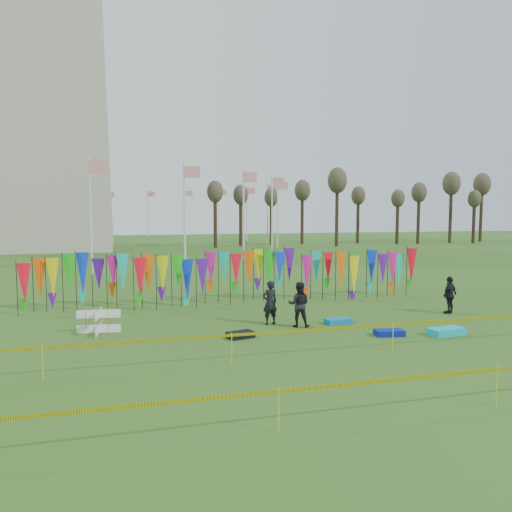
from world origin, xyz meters
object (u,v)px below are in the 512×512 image
object	(u,v)px
kite_bag_blue	(389,333)
kite_bag_teal	(446,331)
kite_bag_turquoise	(338,321)
box_kite	(99,321)
kite_bag_black	(240,335)
person_right	(450,295)
person_mid	(299,304)
person_left	(270,303)

from	to	relation	value
kite_bag_blue	kite_bag_teal	bearing A→B (deg)	-13.05
kite_bag_turquoise	kite_bag_blue	world-z (taller)	kite_bag_blue
box_kite	kite_bag_black	xyz separation A→B (m)	(4.62, -1.93, -0.32)
person_right	kite_bag_turquoise	world-z (taller)	person_right
box_kite	kite_bag_black	world-z (taller)	box_kite
person_right	kite_bag_teal	world-z (taller)	person_right
person_mid	kite_bag_blue	bearing A→B (deg)	163.29
person_left	kite_bag_black	xyz separation A→B (m)	(-1.55, -1.65, -0.73)
kite_bag_turquoise	person_left	bearing A→B (deg)	167.13
person_left	kite_bag_teal	distance (m)	6.29
person_left	kite_bag_turquoise	world-z (taller)	person_left
kite_bag_teal	box_kite	bearing A→B (deg)	163.32
kite_bag_turquoise	person_mid	bearing A→B (deg)	-177.88
box_kite	person_left	world-z (taller)	person_left
kite_bag_black	person_right	bearing A→B (deg)	9.70
kite_bag_teal	kite_bag_blue	bearing A→B (deg)	166.95
person_mid	kite_bag_black	xyz separation A→B (m)	(-2.47, -1.01, -0.73)
box_kite	person_mid	xyz separation A→B (m)	(7.09, -0.92, 0.41)
person_left	person_mid	size ratio (longest dim) A/B	1.00
kite_bag_black	kite_bag_teal	world-z (taller)	kite_bag_teal
kite_bag_turquoise	person_right	bearing A→B (deg)	5.77
kite_bag_black	box_kite	bearing A→B (deg)	157.31
person_mid	kite_bag_blue	distance (m)	3.36
person_mid	person_left	bearing A→B (deg)	-11.72
person_left	kite_bag_turquoise	bearing A→B (deg)	155.96
kite_bag_black	kite_bag_turquoise	bearing A→B (deg)	14.66
person_mid	person_right	xyz separation A→B (m)	(6.91, 0.60, -0.05)
kite_bag_black	person_left	bearing A→B (deg)	46.82
box_kite	person_right	xyz separation A→B (m)	(14.01, -0.33, 0.36)
person_left	person_right	bearing A→B (deg)	168.51
person_right	kite_bag_teal	xyz separation A→B (m)	(-2.45, -3.14, -0.66)
person_left	kite_bag_black	distance (m)	2.38
kite_bag_black	kite_bag_teal	bearing A→B (deg)	-12.45
kite_bag_teal	kite_bag_turquoise	bearing A→B (deg)	137.60
person_left	person_mid	distance (m)	1.12
person_mid	person_right	world-z (taller)	person_mid
kite_bag_blue	kite_bag_black	size ratio (longest dim) A/B	1.11
box_kite	person_left	bearing A→B (deg)	-2.62
kite_bag_blue	kite_bag_black	xyz separation A→B (m)	(-4.99, 1.08, -0.00)
box_kite	kite_bag_teal	world-z (taller)	box_kite
person_right	kite_bag_teal	distance (m)	4.04
kite_bag_blue	kite_bag_black	distance (m)	5.11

